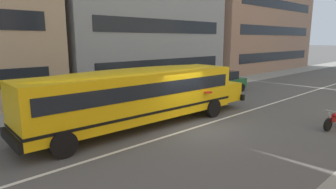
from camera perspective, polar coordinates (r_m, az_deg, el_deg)
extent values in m
plane|color=#54514F|center=(13.45, 5.21, -6.68)|extent=(400.00, 400.00, 0.00)
cube|color=gray|center=(19.13, -11.79, -1.50)|extent=(120.00, 3.00, 0.01)
cube|color=silver|center=(13.45, 5.21, -6.67)|extent=(110.00, 0.16, 0.01)
cube|color=yellow|center=(13.26, -6.12, -0.08)|extent=(10.66, 2.67, 2.12)
cube|color=yellow|center=(17.51, 10.34, 0.75)|extent=(1.59, 2.06, 1.06)
cube|color=black|center=(18.18, 11.81, -0.07)|extent=(0.25, 2.41, 0.35)
cube|color=black|center=(11.37, -28.93, -7.94)|extent=(0.25, 2.41, 0.35)
cube|color=black|center=(13.19, -6.16, 1.55)|extent=(10.03, 2.70, 0.62)
cube|color=black|center=(13.39, -6.07, -2.71)|extent=(10.68, 2.70, 0.12)
ellipsoid|color=yellow|center=(13.09, -6.22, 4.48)|extent=(10.23, 2.47, 0.35)
cylinder|color=red|center=(14.53, 8.08, 0.43)|extent=(0.43, 0.43, 0.03)
cylinder|color=black|center=(16.91, 2.75, -1.27)|extent=(0.97, 0.29, 0.96)
cylinder|color=black|center=(15.32, 9.05, -2.70)|extent=(0.97, 0.29, 0.96)
cylinder|color=black|center=(12.85, -24.18, -6.24)|extent=(0.97, 0.29, 0.96)
cylinder|color=black|center=(10.67, -20.22, -9.40)|extent=(0.97, 0.29, 0.96)
cube|color=#236038|center=(22.76, 10.98, 2.16)|extent=(3.99, 1.91, 0.70)
cube|color=black|center=(22.55, 10.80, 3.80)|extent=(2.28, 1.68, 0.64)
cylinder|color=black|center=(24.34, 11.35, 1.88)|extent=(0.61, 0.21, 0.60)
cylinder|color=black|center=(23.33, 14.59, 1.35)|extent=(0.61, 0.21, 0.60)
cylinder|color=black|center=(22.40, 7.16, 1.23)|extent=(0.61, 0.21, 0.60)
cylinder|color=black|center=(21.29, 10.49, 0.62)|extent=(0.61, 0.21, 0.60)
cylinder|color=black|center=(14.75, 29.41, -5.29)|extent=(0.61, 0.19, 0.60)
ellipsoid|color=maroon|center=(15.11, 30.47, -3.62)|extent=(0.43, 0.29, 0.22)
cylinder|color=silver|center=(14.73, 29.91, -2.86)|extent=(0.13, 0.56, 0.03)
cylinder|color=silver|center=(14.79, 29.72, -4.28)|extent=(0.29, 0.10, 0.67)
cube|color=black|center=(23.89, -0.34, 5.84)|extent=(13.22, 0.04, 1.10)
cube|color=black|center=(23.81, -0.35, 13.53)|extent=(13.22, 0.04, 1.10)
cube|color=#93705B|center=(43.20, 13.16, 15.96)|extent=(20.51, 13.57, 16.00)
cube|color=black|center=(39.63, 20.99, 7.19)|extent=(17.23, 0.04, 1.10)
cube|color=black|center=(39.58, 21.31, 11.81)|extent=(17.23, 0.04, 1.10)
cube|color=black|center=(39.79, 21.64, 16.41)|extent=(17.23, 0.04, 1.10)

